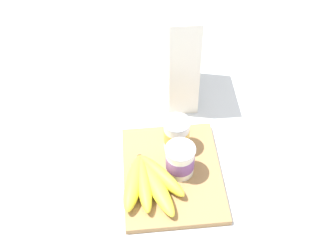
# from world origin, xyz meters

# --- Properties ---
(ground_plane) EXTENTS (2.40, 2.40, 0.00)m
(ground_plane) POSITION_xyz_m (0.00, 0.00, 0.00)
(ground_plane) COLOR silver
(cutting_board) EXTENTS (0.29, 0.23, 0.02)m
(cutting_board) POSITION_xyz_m (0.00, 0.00, 0.01)
(cutting_board) COLOR #A37A4C
(cutting_board) RESTS_ON ground_plane
(cereal_box) EXTENTS (0.17, 0.08, 0.28)m
(cereal_box) POSITION_xyz_m (-0.29, 0.05, 0.14)
(cereal_box) COLOR white
(cereal_box) RESTS_ON ground_plane
(yogurt_cup_front) EXTENTS (0.07, 0.07, 0.09)m
(yogurt_cup_front) POSITION_xyz_m (-0.08, 0.02, 0.06)
(yogurt_cup_front) COLOR white
(yogurt_cup_front) RESTS_ON cutting_board
(yogurt_cup_back) EXTENTS (0.07, 0.07, 0.08)m
(yogurt_cup_back) POSITION_xyz_m (0.00, 0.02, 0.06)
(yogurt_cup_back) COLOR white
(yogurt_cup_back) RESTS_ON cutting_board
(banana_bunch) EXTENTS (0.19, 0.16, 0.04)m
(banana_bunch) POSITION_xyz_m (0.04, -0.06, 0.03)
(banana_bunch) COLOR yellow
(banana_bunch) RESTS_ON cutting_board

